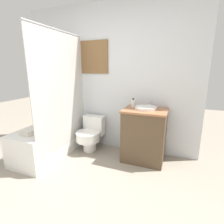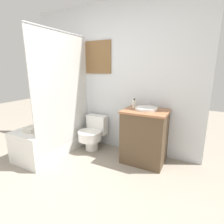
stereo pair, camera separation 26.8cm
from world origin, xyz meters
name	(u,v)px [view 2 (the right image)]	position (x,y,z in m)	size (l,w,h in m)	color
ground_plane	(17,220)	(0.00, 0.00, 0.00)	(12.00, 12.00, 0.00)	gray
wall_back	(111,79)	(0.00, 1.97, 1.26)	(3.16, 0.07, 2.50)	silver
shower_area	(55,135)	(-0.76, 1.28, 0.30)	(0.60, 1.32, 1.98)	white
toilet	(93,133)	(-0.21, 1.67, 0.30)	(0.42, 0.54, 0.60)	white
vanity	(144,136)	(0.74, 1.67, 0.42)	(0.66, 0.53, 0.83)	brown
sink	(146,109)	(0.74, 1.69, 0.85)	(0.33, 0.36, 0.13)	white
soap_bottle	(134,104)	(0.53, 1.75, 0.89)	(0.06, 0.06, 0.14)	silver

